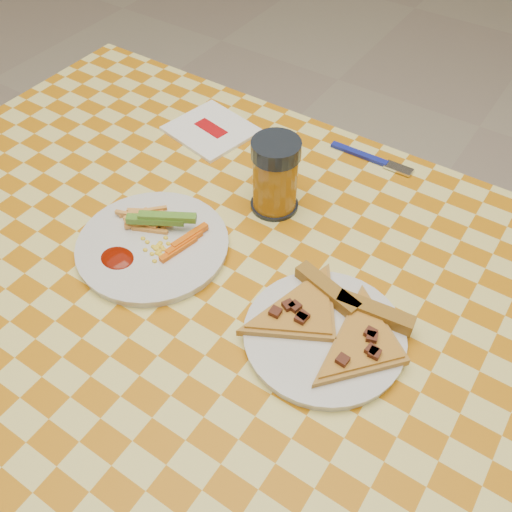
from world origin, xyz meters
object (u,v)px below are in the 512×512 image
object	(u,v)px
table	(223,317)
drink_glass	(275,176)
plate_left	(153,246)
plate_right	(324,337)

from	to	relation	value
table	drink_glass	size ratio (longest dim) A/B	10.04
table	plate_left	bearing A→B (deg)	178.94
table	plate_right	size ratio (longest dim) A/B	6.05
table	drink_glass	bearing A→B (deg)	98.48
table	plate_right	world-z (taller)	plate_right
plate_left	table	bearing A→B (deg)	-1.06
plate_right	plate_left	bearing A→B (deg)	-179.92
plate_left	plate_right	xyz separation A→B (m)	(0.30, 0.00, 0.00)
plate_left	drink_glass	bearing A→B (deg)	61.32
plate_right	drink_glass	bearing A→B (deg)	136.65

